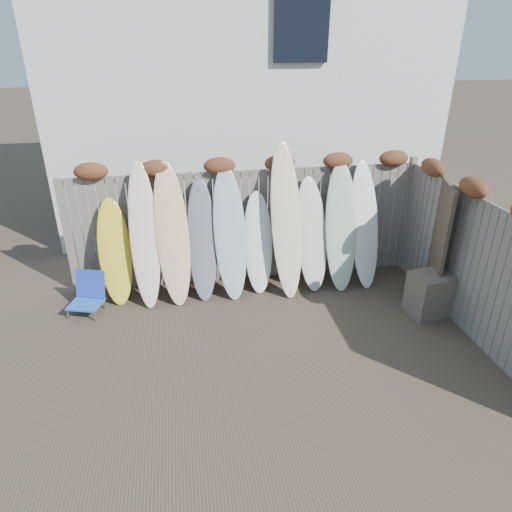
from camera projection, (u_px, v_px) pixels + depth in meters
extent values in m
plane|color=#493A2D|center=(271.00, 359.00, 6.24)|extent=(80.00, 80.00, 0.00)
cube|color=slate|center=(244.00, 227.00, 7.94)|extent=(6.00, 0.10, 2.00)
cube|color=slate|center=(406.00, 214.00, 8.37)|extent=(0.10, 0.10, 2.10)
ellipsoid|color=brown|center=(91.00, 171.00, 7.06)|extent=(0.52, 0.28, 0.28)
ellipsoid|color=brown|center=(157.00, 169.00, 7.21)|extent=(0.52, 0.28, 0.28)
ellipsoid|color=brown|center=(220.00, 166.00, 7.36)|extent=(0.52, 0.28, 0.28)
ellipsoid|color=brown|center=(280.00, 163.00, 7.52)|extent=(0.52, 0.28, 0.28)
ellipsoid|color=brown|center=(338.00, 161.00, 7.67)|extent=(0.52, 0.28, 0.28)
ellipsoid|color=brown|center=(394.00, 158.00, 7.82)|extent=(0.52, 0.28, 0.28)
cube|color=slate|center=(477.00, 271.00, 6.44)|extent=(0.10, 4.40, 2.00)
ellipsoid|color=brown|center=(474.00, 187.00, 6.31)|extent=(0.28, 0.56, 0.28)
ellipsoid|color=brown|center=(433.00, 167.00, 7.29)|extent=(0.28, 0.56, 0.28)
cube|color=silver|center=(239.00, 83.00, 10.79)|extent=(8.00, 5.00, 6.00)
cube|color=black|center=(302.00, 23.00, 8.12)|extent=(1.00, 0.12, 1.30)
cube|color=blue|center=(86.00, 304.00, 7.19)|extent=(0.59, 0.55, 0.03)
cube|color=#243EB5|center=(90.00, 284.00, 7.29)|extent=(0.50, 0.29, 0.44)
cylinder|color=#A0A0A7|center=(68.00, 314.00, 7.10)|extent=(0.03, 0.03, 0.18)
cylinder|color=#B4B3BB|center=(79.00, 302.00, 7.42)|extent=(0.03, 0.03, 0.18)
cylinder|color=#B0B1B8|center=(95.00, 316.00, 7.04)|extent=(0.03, 0.03, 0.18)
cylinder|color=#B0B0B7|center=(105.00, 304.00, 7.36)|extent=(0.03, 0.03, 0.18)
cube|color=#68584E|center=(429.00, 294.00, 7.14)|extent=(0.66, 0.57, 0.69)
cube|color=#3B2A24|center=(435.00, 240.00, 7.40)|extent=(0.49, 1.29, 2.02)
ellipsoid|color=yellow|center=(115.00, 252.00, 7.35)|extent=(0.56, 0.65, 1.69)
ellipsoid|color=beige|center=(144.00, 236.00, 7.23)|extent=(0.47, 0.80, 2.26)
ellipsoid|color=#E4A870|center=(172.00, 235.00, 7.29)|extent=(0.61, 0.84, 2.25)
ellipsoid|color=slate|center=(202.00, 241.00, 7.45)|extent=(0.51, 0.72, 1.95)
ellipsoid|color=#9AB2BA|center=(230.00, 234.00, 7.47)|extent=(0.58, 0.79, 2.14)
ellipsoid|color=white|center=(258.00, 243.00, 7.70)|extent=(0.52, 0.63, 1.68)
ellipsoid|color=beige|center=(286.00, 221.00, 7.49)|extent=(0.56, 0.90, 2.49)
ellipsoid|color=beige|center=(312.00, 235.00, 7.75)|extent=(0.60, 0.72, 1.90)
ellipsoid|color=beige|center=(341.00, 227.00, 7.74)|extent=(0.60, 0.79, 2.13)
ellipsoid|color=white|center=(365.00, 226.00, 7.82)|extent=(0.55, 0.78, 2.12)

